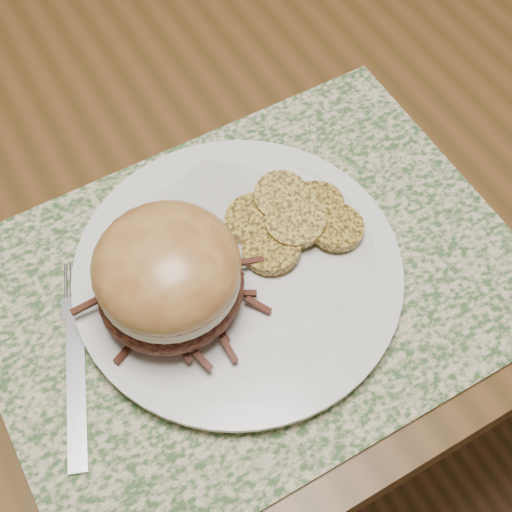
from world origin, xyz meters
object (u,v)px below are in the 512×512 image
Objects in this scene: pork_sandwich at (168,276)px; dining_table at (354,53)px; fork at (76,359)px; dinner_plate at (238,273)px.

dining_table is at bearing 29.70° from pork_sandwich.
fork is (-0.44, -0.25, 0.09)m from dining_table.
pork_sandwich is (-0.35, -0.25, 0.14)m from dining_table.
dining_table is at bearing 39.89° from dinner_plate.
dinner_plate reaches higher than fork.
pork_sandwich is at bearing -177.74° from dinner_plate.
dinner_plate is at bearing 21.97° from fork.
pork_sandwich reaches higher than dinner_plate.
dinner_plate is (-0.29, -0.24, 0.09)m from dining_table.
dinner_plate is 0.08m from pork_sandwich.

